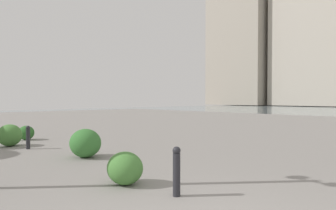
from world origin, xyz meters
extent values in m
cube|color=#B2A899|center=(25.38, -68.07, 13.90)|extent=(17.54, 11.64, 27.80)
cube|color=#9E9384|center=(42.78, -66.44, 18.89)|extent=(15.36, 13.58, 37.79)
cylinder|color=#232328|center=(1.62, -1.08, 0.34)|extent=(0.12, 0.12, 0.69)
sphere|color=#232328|center=(1.62, -1.08, 0.73)|extent=(0.13, 0.13, 0.13)
cylinder|color=#232328|center=(7.99, -0.92, 0.31)|extent=(0.12, 0.12, 0.62)
sphere|color=#232328|center=(7.99, -0.92, 0.66)|extent=(0.13, 0.13, 0.13)
ellipsoid|color=#477F38|center=(9.01, -0.68, 0.36)|extent=(0.84, 0.76, 0.71)
ellipsoid|color=#2D6628|center=(10.22, -1.59, 0.27)|extent=(0.63, 0.56, 0.53)
ellipsoid|color=#387533|center=(5.56, -1.57, 0.38)|extent=(0.89, 0.80, 0.75)
ellipsoid|color=#477F38|center=(2.73, -0.86, 0.30)|extent=(0.70, 0.63, 0.59)
camera|label=1|loc=(-1.84, 2.32, 1.56)|focal=32.76mm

